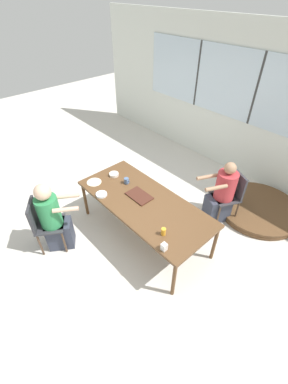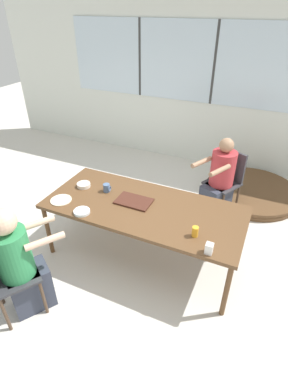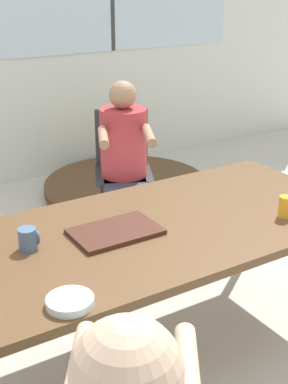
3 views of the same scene
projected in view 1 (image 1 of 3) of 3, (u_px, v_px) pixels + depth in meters
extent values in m
plane|color=beige|center=(144.00, 233.00, 4.21)|extent=(16.00, 16.00, 0.00)
cube|color=silver|center=(253.00, 108.00, 4.72)|extent=(8.40, 0.06, 2.80)
cube|color=silver|center=(256.00, 90.00, 4.49)|extent=(5.20, 0.02, 1.23)
cube|color=#333333|center=(198.00, 75.00, 5.23)|extent=(0.04, 0.01, 1.23)
cube|color=#333333|center=(256.00, 90.00, 4.49)|extent=(0.04, 0.01, 1.23)
cube|color=brown|center=(144.00, 202.00, 3.77)|extent=(2.15, 0.95, 0.04)
cylinder|color=brown|center=(85.00, 199.00, 4.36)|extent=(0.05, 0.05, 0.66)
cylinder|color=brown|center=(174.00, 279.00, 3.19)|extent=(0.05, 0.05, 0.66)
cylinder|color=brown|center=(124.00, 179.00, 4.80)|extent=(0.05, 0.05, 0.66)
cylinder|color=brown|center=(215.00, 243.00, 3.63)|extent=(0.05, 0.05, 0.66)
cube|color=#333338|center=(225.00, 197.00, 4.23)|extent=(0.53, 0.53, 0.03)
cube|color=#333338|center=(238.00, 184.00, 4.13)|extent=(0.36, 0.20, 0.42)
cylinder|color=#4C3828|center=(218.00, 216.00, 4.21)|extent=(0.03, 0.03, 0.44)
cylinder|color=#4C3828|center=(209.00, 203.00, 4.46)|extent=(0.03, 0.03, 0.44)
cylinder|color=#4C3828|center=(236.00, 212.00, 4.29)|extent=(0.03, 0.03, 0.44)
cylinder|color=#4C3828|center=(226.00, 199.00, 4.54)|extent=(0.03, 0.03, 0.44)
cube|color=#333338|center=(50.00, 224.00, 3.75)|extent=(0.55, 0.55, 0.03)
cube|color=#333338|center=(33.00, 215.00, 3.59)|extent=(0.34, 0.24, 0.42)
cylinder|color=#4C3828|center=(66.00, 225.00, 4.05)|extent=(0.03, 0.03, 0.44)
cylinder|color=#4C3828|center=(64.00, 242.00, 3.79)|extent=(0.03, 0.03, 0.44)
cylinder|color=#4C3828|center=(44.00, 228.00, 4.01)|extent=(0.03, 0.03, 0.44)
cylinder|color=#4C3828|center=(40.00, 245.00, 3.75)|extent=(0.03, 0.03, 0.44)
cube|color=#333847|center=(217.00, 208.00, 4.35)|extent=(0.43, 0.47, 0.46)
cylinder|color=#B23338|center=(226.00, 186.00, 4.06)|extent=(0.32, 0.32, 0.47)
sphere|color=#A37A5B|center=(230.00, 168.00, 3.85)|extent=(0.19, 0.19, 0.19)
cylinder|color=#A37A5B|center=(216.00, 188.00, 3.81)|extent=(0.21, 0.35, 0.06)
cylinder|color=#A37A5B|center=(207.00, 177.00, 4.03)|extent=(0.21, 0.35, 0.06)
cube|color=#333847|center=(60.00, 233.00, 3.90)|extent=(0.44, 0.47, 0.46)
cylinder|color=#2D844C|center=(49.00, 212.00, 3.60)|extent=(0.31, 0.31, 0.48)
sphere|color=#DBB293|center=(42.00, 192.00, 3.37)|extent=(0.23, 0.23, 0.23)
cylinder|color=#DBB293|center=(67.00, 196.00, 3.65)|extent=(0.24, 0.32, 0.06)
cylinder|color=#DBB293|center=(66.00, 210.00, 3.44)|extent=(0.24, 0.32, 0.06)
cube|color=#472319|center=(139.00, 196.00, 3.85)|extent=(0.39, 0.25, 0.02)
cylinder|color=slate|center=(126.00, 181.00, 4.07)|extent=(0.08, 0.08, 0.09)
torus|color=slate|center=(128.00, 182.00, 4.05)|extent=(0.01, 0.07, 0.07)
cylinder|color=gold|center=(164.00, 232.00, 3.24)|extent=(0.06, 0.06, 0.10)
cube|color=silver|center=(164.00, 247.00, 3.05)|extent=(0.06, 0.06, 0.10)
cylinder|color=silver|center=(101.00, 194.00, 3.86)|extent=(0.17, 0.17, 0.03)
cylinder|color=silver|center=(114.00, 174.00, 4.25)|extent=(0.16, 0.16, 0.04)
cylinder|color=beige|center=(94.00, 182.00, 4.11)|extent=(0.23, 0.23, 0.01)
cylinder|color=brown|center=(258.00, 210.00, 4.61)|extent=(1.39, 1.39, 0.03)
cylinder|color=brown|center=(258.00, 209.00, 4.59)|extent=(1.41, 1.41, 0.03)
cylinder|color=brown|center=(259.00, 208.00, 4.57)|extent=(1.39, 1.39, 0.03)
cylinder|color=brown|center=(259.00, 207.00, 4.56)|extent=(1.41, 1.41, 0.03)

